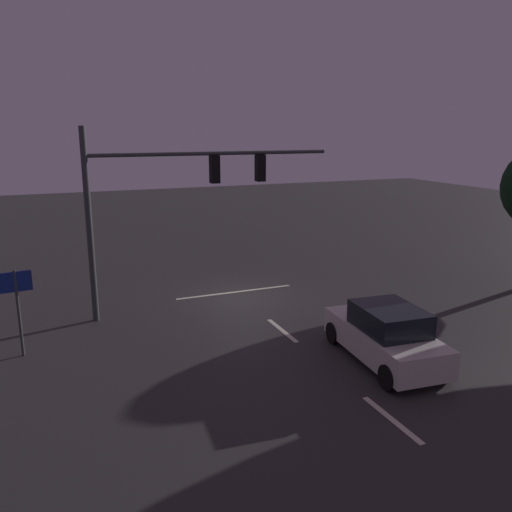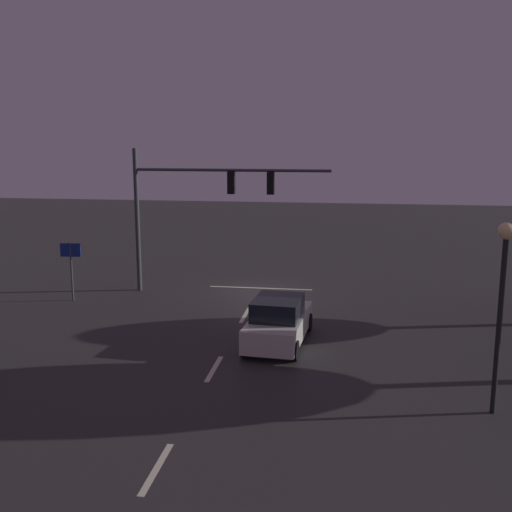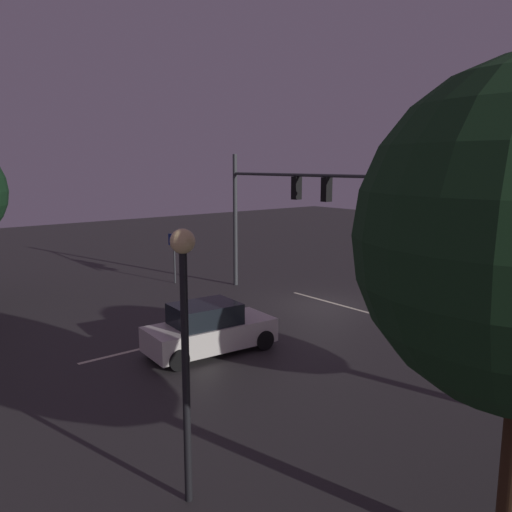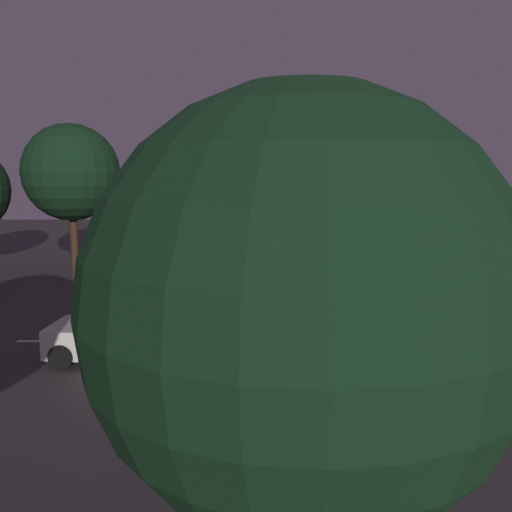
% 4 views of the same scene
% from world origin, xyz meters
% --- Properties ---
extents(ground_plane, '(80.00, 80.00, 0.00)m').
position_xyz_m(ground_plane, '(0.00, 0.00, 0.00)').
color(ground_plane, '#2D2B2B').
extents(traffic_signal_assembly, '(9.12, 0.47, 6.71)m').
position_xyz_m(traffic_signal_assembly, '(2.74, 0.58, 4.55)').
color(traffic_signal_assembly, '#383A3D').
rests_on(traffic_signal_assembly, ground_plane).
extents(lane_dash_far, '(0.16, 2.20, 0.01)m').
position_xyz_m(lane_dash_far, '(0.00, 4.00, 0.00)').
color(lane_dash_far, beige).
rests_on(lane_dash_far, ground_plane).
extents(lane_dash_mid, '(0.16, 2.20, 0.01)m').
position_xyz_m(lane_dash_mid, '(0.00, 10.00, 0.00)').
color(lane_dash_mid, beige).
rests_on(lane_dash_mid, ground_plane).
extents(stop_bar, '(5.00, 0.16, 0.01)m').
position_xyz_m(stop_bar, '(0.00, -0.60, 0.00)').
color(stop_bar, beige).
rests_on(stop_bar, ground_plane).
extents(car_approaching, '(2.20, 4.48, 1.70)m').
position_xyz_m(car_approaching, '(-1.75, 7.28, 0.80)').
color(car_approaching, silver).
rests_on(car_approaching, ground_plane).
extents(route_sign, '(0.90, 0.16, 2.65)m').
position_xyz_m(route_sign, '(8.03, 2.85, 1.91)').
color(route_sign, '#383A3D').
rests_on(route_sign, ground_plane).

